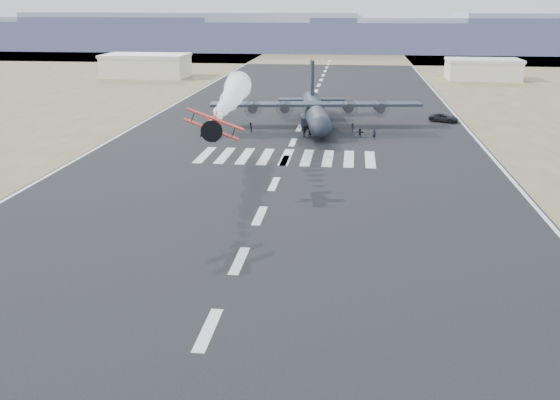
% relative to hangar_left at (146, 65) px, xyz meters
% --- Properties ---
extents(ground, '(500.00, 500.00, 0.00)m').
position_rel_hangar_left_xyz_m(ground, '(52.00, -145.00, -3.41)').
color(ground, black).
rests_on(ground, ground).
extents(scrub_far, '(500.00, 80.00, 0.00)m').
position_rel_hangar_left_xyz_m(scrub_far, '(52.00, 85.00, -3.41)').
color(scrub_far, brown).
rests_on(scrub_far, ground).
extents(runway_markings, '(60.00, 260.00, 0.01)m').
position_rel_hangar_left_xyz_m(runway_markings, '(52.00, -85.00, -3.40)').
color(runway_markings, silver).
rests_on(runway_markings, ground).
extents(ridge_seg_b, '(150.00, 50.00, 15.00)m').
position_rel_hangar_left_xyz_m(ridge_seg_b, '(-78.00, 115.00, 4.09)').
color(ridge_seg_b, '#8189A4').
rests_on(ridge_seg_b, ground).
extents(ridge_seg_c, '(150.00, 50.00, 17.00)m').
position_rel_hangar_left_xyz_m(ridge_seg_c, '(-13.00, 115.00, 5.09)').
color(ridge_seg_c, '#8189A4').
rests_on(ridge_seg_c, ground).
extents(ridge_seg_d, '(150.00, 50.00, 13.00)m').
position_rel_hangar_left_xyz_m(ridge_seg_d, '(52.00, 115.00, 3.09)').
color(ridge_seg_d, '#8189A4').
rests_on(ridge_seg_d, ground).
extents(ridge_seg_e, '(150.00, 50.00, 15.00)m').
position_rel_hangar_left_xyz_m(ridge_seg_e, '(117.00, 115.00, 4.09)').
color(ridge_seg_e, '#8189A4').
rests_on(ridge_seg_e, ground).
extents(hangar_left, '(24.50, 14.50, 6.70)m').
position_rel_hangar_left_xyz_m(hangar_left, '(0.00, 0.00, 0.00)').
color(hangar_left, beige).
rests_on(hangar_left, ground).
extents(hangar_right, '(20.50, 12.50, 5.90)m').
position_rel_hangar_left_xyz_m(hangar_right, '(98.00, 5.00, -0.40)').
color(hangar_right, beige).
rests_on(hangar_right, ground).
extents(aerobatic_biplane, '(6.09, 5.82, 3.69)m').
position_rel_hangar_left_xyz_m(aerobatic_biplane, '(46.47, -117.54, 5.40)').
color(aerobatic_biplane, red).
extents(smoke_trail, '(5.06, 32.21, 4.05)m').
position_rel_hangar_left_xyz_m(smoke_trail, '(44.10, -91.12, 5.63)').
color(smoke_trail, white).
extents(transport_aircraft, '(37.25, 30.57, 10.75)m').
position_rel_hangar_left_xyz_m(transport_aircraft, '(54.59, -70.40, -0.64)').
color(transport_aircraft, black).
rests_on(transport_aircraft, ground).
extents(support_vehicle, '(5.94, 4.55, 1.50)m').
position_rel_hangar_left_xyz_m(support_vehicle, '(78.23, -64.03, -2.66)').
color(support_vehicle, black).
rests_on(support_vehicle, ground).
extents(crew_a, '(0.82, 0.77, 1.77)m').
position_rel_hangar_left_xyz_m(crew_a, '(56.78, -80.96, -2.52)').
color(crew_a, black).
rests_on(crew_a, ground).
extents(crew_b, '(1.02, 0.93, 1.79)m').
position_rel_hangar_left_xyz_m(crew_b, '(54.28, -80.98, -2.51)').
color(crew_b, black).
rests_on(crew_b, ground).
extents(crew_c, '(0.92, 1.11, 1.57)m').
position_rel_hangar_left_xyz_m(crew_c, '(61.35, -75.38, -2.63)').
color(crew_c, black).
rests_on(crew_c, ground).
extents(crew_d, '(1.18, 1.09, 1.83)m').
position_rel_hangar_left_xyz_m(crew_d, '(53.45, -80.60, -2.49)').
color(crew_d, black).
rests_on(crew_d, ground).
extents(crew_e, '(0.97, 1.08, 1.88)m').
position_rel_hangar_left_xyz_m(crew_e, '(57.50, -74.81, -2.47)').
color(crew_e, black).
rests_on(crew_e, ground).
extents(crew_f, '(1.46, 0.52, 1.56)m').
position_rel_hangar_left_xyz_m(crew_f, '(62.60, -80.09, -2.63)').
color(crew_f, black).
rests_on(crew_f, ground).
extents(crew_g, '(0.84, 0.81, 1.79)m').
position_rel_hangar_left_xyz_m(crew_g, '(64.90, -81.11, -2.51)').
color(crew_g, black).
rests_on(crew_g, ground).
extents(crew_h, '(0.57, 0.86, 1.69)m').
position_rel_hangar_left_xyz_m(crew_h, '(43.95, -77.77, -2.56)').
color(crew_h, black).
rests_on(crew_h, ground).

